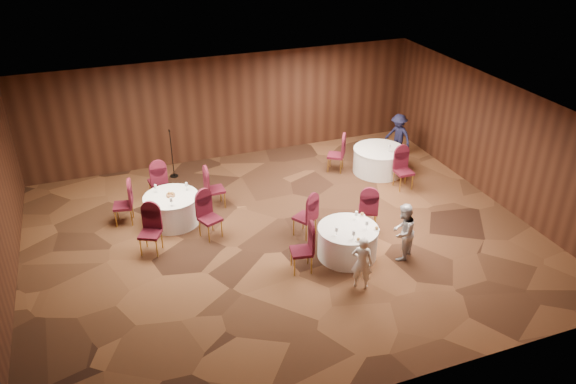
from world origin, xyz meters
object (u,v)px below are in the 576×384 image
object	(u,v)px
table_left	(172,209)
woman_b	(403,232)
table_main	(347,242)
woman_a	(362,263)
table_right	(379,160)
man_c	(398,136)
mic_stand	(173,164)

from	to	relation	value
table_left	woman_b	bearing A→B (deg)	-36.20
table_main	table_left	world-z (taller)	same
woman_b	woman_a	bearing A→B (deg)	-12.95
table_main	woman_b	bearing A→B (deg)	-23.87
table_right	woman_b	distance (m)	4.42
table_main	man_c	distance (m)	5.83
table_main	table_right	size ratio (longest dim) A/B	0.90
table_left	table_right	world-z (taller)	same
table_left	table_main	bearing A→B (deg)	-39.51
woman_b	man_c	distance (m)	5.58
woman_b	man_c	xyz separation A→B (m)	(2.71, 4.88, 0.01)
table_right	woman_a	world-z (taller)	woman_a
mic_stand	woman_b	distance (m)	7.22
table_right	woman_a	xyz separation A→B (m)	(-2.98, -4.74, 0.24)
table_left	man_c	world-z (taller)	man_c
table_right	table_left	bearing A→B (deg)	-173.40
table_left	woman_b	distance (m)	5.72
table_left	woman_b	world-z (taller)	woman_b
table_left	woman_a	world-z (taller)	woman_a
woman_a	man_c	xyz separation A→B (m)	(4.06, 5.52, 0.08)
woman_a	woman_b	xyz separation A→B (m)	(1.35, 0.64, 0.07)
man_c	woman_a	bearing A→B (deg)	-61.15
table_main	mic_stand	distance (m)	6.20
table_left	woman_a	xyz separation A→B (m)	(3.26, -4.01, 0.24)
table_right	woman_b	world-z (taller)	woman_b
mic_stand	woman_a	world-z (taller)	mic_stand
table_left	man_c	size ratio (longest dim) A/B	0.99
table_main	table_right	bearing A→B (deg)	52.54
mic_stand	woman_a	distance (m)	7.13
table_left	woman_a	size ratio (longest dim) A/B	1.12
table_right	mic_stand	distance (m)	6.05
woman_a	woman_b	world-z (taller)	woman_b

